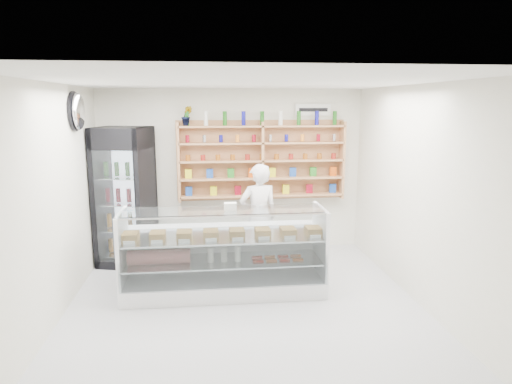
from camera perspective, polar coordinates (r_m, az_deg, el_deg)
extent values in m
plane|color=#ABACB1|center=(5.93, -1.30, -14.53)|extent=(5.00, 5.00, 0.00)
plane|color=white|center=(5.36, -1.43, 13.62)|extent=(5.00, 5.00, 0.00)
plane|color=silver|center=(7.93, -2.98, 2.61)|extent=(4.50, 0.00, 4.50)
plane|color=silver|center=(3.09, 2.88, -10.96)|extent=(4.50, 0.00, 4.50)
plane|color=silver|center=(5.73, -24.37, -1.62)|extent=(0.00, 5.00, 5.00)
plane|color=silver|center=(6.10, 20.21, -0.61)|extent=(0.00, 5.00, 5.00)
cube|color=white|center=(6.38, -3.97, -11.52)|extent=(2.71, 0.77, 0.23)
cube|color=white|center=(6.58, -4.16, -7.14)|extent=(2.71, 0.05, 0.57)
cube|color=silver|center=(6.26, -4.01, -8.58)|extent=(2.60, 0.68, 0.02)
cube|color=silver|center=(6.15, -4.05, -5.65)|extent=(2.66, 0.71, 0.02)
cube|color=silver|center=(5.83, -3.88, -7.57)|extent=(2.66, 0.11, 0.94)
cube|color=silver|center=(6.01, -4.08, -2.30)|extent=(2.66, 0.54, 0.01)
imported|color=silver|center=(7.07, 0.33, -3.12)|extent=(0.67, 0.50, 1.66)
cube|color=black|center=(7.55, -16.03, -0.54)|extent=(0.95, 0.94, 2.20)
cube|color=#2B053E|center=(7.07, -16.19, 6.34)|extent=(0.76, 0.22, 0.31)
cube|color=silver|center=(7.20, -15.74, -1.88)|extent=(0.65, 0.17, 1.74)
cube|color=tan|center=(7.74, -9.60, 3.69)|extent=(0.04, 0.28, 1.33)
cube|color=tan|center=(7.79, 0.76, 3.89)|extent=(0.04, 0.28, 1.33)
cube|color=tan|center=(8.09, 10.67, 3.96)|extent=(0.04, 0.28, 1.33)
cube|color=tan|center=(7.89, 0.75, -0.37)|extent=(2.80, 0.28, 0.03)
cube|color=tan|center=(7.83, 0.75, 1.78)|extent=(2.80, 0.28, 0.03)
cube|color=tan|center=(7.79, 0.76, 3.96)|extent=(2.80, 0.28, 0.03)
cube|color=tan|center=(7.76, 0.76, 6.16)|extent=(2.80, 0.28, 0.03)
cube|color=tan|center=(7.74, 0.77, 8.22)|extent=(2.80, 0.28, 0.03)
imported|color=#1E6626|center=(7.68, -8.65, 9.40)|extent=(0.19, 0.16, 0.32)
ellipsoid|color=silver|center=(6.75, -21.33, 9.37)|extent=(0.15, 0.50, 0.50)
cube|color=white|center=(8.02, 7.15, 10.17)|extent=(0.62, 0.03, 0.20)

